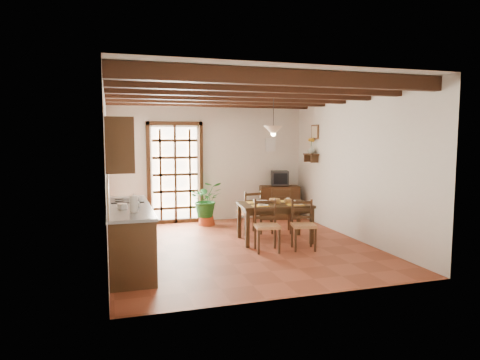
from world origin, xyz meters
name	(u,v)px	position (x,y,z in m)	size (l,w,h in m)	color
ground_plane	(241,246)	(0.00, 0.00, 0.00)	(5.00, 5.00, 0.00)	brown
room_shell	(241,144)	(0.00, 0.00, 1.82)	(4.52, 5.02, 2.81)	silver
ceiling_beams	(241,93)	(0.00, 0.00, 2.69)	(4.50, 4.34, 0.20)	black
french_door	(175,171)	(-0.80, 2.45, 1.18)	(1.26, 0.11, 2.32)	white
kitchen_counter	(129,235)	(-1.96, -0.60, 0.47)	(0.64, 2.25, 1.38)	#341F10
upper_cabinet	(119,145)	(-2.08, -1.30, 1.85)	(0.35, 0.80, 0.70)	#341F10
range_hood	(119,150)	(-2.05, -0.05, 1.73)	(0.38, 0.60, 0.54)	white
counter_items	(128,203)	(-1.95, -0.51, 0.96)	(0.50, 1.43, 0.25)	black
dining_table	(275,208)	(0.72, 0.21, 0.62)	(1.38, 0.96, 0.71)	#322110
chair_near_left	(267,235)	(0.33, -0.42, 0.28)	(0.46, 0.45, 0.89)	#B77E4E
chair_near_right	(303,234)	(0.98, -0.49, 0.27)	(0.47, 0.46, 0.86)	#B77E4E
chair_far_left	(250,220)	(0.46, 0.90, 0.28)	(0.46, 0.44, 0.88)	#B77E4E
chair_far_right	(281,218)	(1.10, 0.84, 0.29)	(0.53, 0.52, 0.93)	#B77E4E
table_setting	(275,204)	(0.72, 0.21, 0.70)	(0.95, 0.63, 0.09)	gold
table_bowl	(262,202)	(0.49, 0.28, 0.74)	(0.22, 0.22, 0.05)	white
sideboard	(279,202)	(1.64, 2.23, 0.39)	(0.92, 0.41, 0.78)	#341F10
crt_tv	(280,178)	(1.64, 2.22, 0.97)	(0.47, 0.46, 0.34)	black
fuse_box	(270,145)	(1.50, 2.48, 1.75)	(0.25, 0.03, 0.32)	white
plant_pot	(206,220)	(-0.19, 2.00, 0.11)	(0.38, 0.38, 0.23)	#963315
potted_plant	(206,199)	(-0.19, 2.00, 0.57)	(1.84, 1.57, 2.05)	#144C19
wall_shelf	(311,156)	(2.14, 1.60, 1.51)	(0.20, 0.42, 0.20)	#341F10
shelf_vase	(311,150)	(2.14, 1.60, 1.65)	(0.15, 0.15, 0.15)	#B2BFB2
shelf_flowers	(311,141)	(2.14, 1.60, 1.86)	(0.14, 0.14, 0.36)	gold
framed_picture	(315,132)	(2.22, 1.60, 2.05)	(0.03, 0.32, 0.32)	brown
pendant_lamp	(273,130)	(0.72, 0.31, 2.08)	(0.36, 0.36, 0.84)	black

